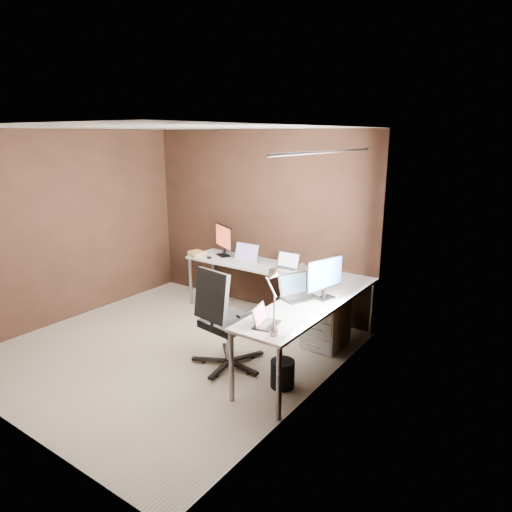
{
  "coord_description": "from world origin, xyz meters",
  "views": [
    {
      "loc": [
        3.61,
        -3.4,
        2.43
      ],
      "look_at": [
        0.56,
        0.95,
        1.01
      ],
      "focal_mm": 32.0,
      "sensor_mm": 36.0,
      "label": 1
    }
  ],
  "objects_px": {
    "laptop_black_big": "(297,292)",
    "book_stack": "(197,254)",
    "desk_lamp": "(272,294)",
    "laptop_silver": "(286,266)",
    "laptop_white": "(244,259)",
    "monitor_right": "(325,276)",
    "wastebasket": "(282,374)",
    "laptop_black_small": "(264,321)",
    "monitor_left": "(224,239)",
    "office_chair": "(226,338)",
    "drawer_pedestal": "(326,321)"
  },
  "relations": [
    {
      "from": "laptop_black_big",
      "to": "book_stack",
      "type": "bearing_deg",
      "value": 96.86
    },
    {
      "from": "desk_lamp",
      "to": "laptop_silver",
      "type": "bearing_deg",
      "value": 104.18
    },
    {
      "from": "laptop_white",
      "to": "desk_lamp",
      "type": "height_order",
      "value": "desk_lamp"
    },
    {
      "from": "monitor_right",
      "to": "laptop_silver",
      "type": "distance_m",
      "value": 1.14
    },
    {
      "from": "book_stack",
      "to": "monitor_right",
      "type": "bearing_deg",
      "value": -12.6
    },
    {
      "from": "laptop_black_big",
      "to": "desk_lamp",
      "type": "bearing_deg",
      "value": -139.4
    },
    {
      "from": "laptop_black_big",
      "to": "wastebasket",
      "type": "height_order",
      "value": "laptop_black_big"
    },
    {
      "from": "laptop_black_small",
      "to": "wastebasket",
      "type": "bearing_deg",
      "value": -25.56
    },
    {
      "from": "wastebasket",
      "to": "laptop_silver",
      "type": "bearing_deg",
      "value": 120.42
    },
    {
      "from": "monitor_left",
      "to": "laptop_silver",
      "type": "height_order",
      "value": "monitor_left"
    },
    {
      "from": "book_stack",
      "to": "office_chair",
      "type": "bearing_deg",
      "value": -39.1
    },
    {
      "from": "drawer_pedestal",
      "to": "desk_lamp",
      "type": "relative_size",
      "value": 1.07
    },
    {
      "from": "monitor_left",
      "to": "monitor_right",
      "type": "xyz_separation_m",
      "value": [
        1.99,
        -0.77,
        0.0
      ]
    },
    {
      "from": "laptop_black_big",
      "to": "drawer_pedestal",
      "type": "bearing_deg",
      "value": 11.63
    },
    {
      "from": "laptop_white",
      "to": "laptop_silver",
      "type": "height_order",
      "value": "laptop_white"
    },
    {
      "from": "laptop_silver",
      "to": "wastebasket",
      "type": "xyz_separation_m",
      "value": [
        0.82,
        -1.4,
        -0.64
      ]
    },
    {
      "from": "book_stack",
      "to": "office_chair",
      "type": "relative_size",
      "value": 0.27
    },
    {
      "from": "monitor_right",
      "to": "laptop_silver",
      "type": "bearing_deg",
      "value": 66.56
    },
    {
      "from": "laptop_white",
      "to": "book_stack",
      "type": "distance_m",
      "value": 0.75
    },
    {
      "from": "monitor_left",
      "to": "desk_lamp",
      "type": "bearing_deg",
      "value": -15.14
    },
    {
      "from": "laptop_black_big",
      "to": "desk_lamp",
      "type": "height_order",
      "value": "desk_lamp"
    },
    {
      "from": "laptop_black_small",
      "to": "office_chair",
      "type": "bearing_deg",
      "value": 56.6
    },
    {
      "from": "laptop_silver",
      "to": "book_stack",
      "type": "relative_size",
      "value": 1.1
    },
    {
      "from": "drawer_pedestal",
      "to": "monitor_left",
      "type": "distance_m",
      "value": 2.02
    },
    {
      "from": "desk_lamp",
      "to": "wastebasket",
      "type": "height_order",
      "value": "desk_lamp"
    },
    {
      "from": "office_chair",
      "to": "laptop_white",
      "type": "bearing_deg",
      "value": 127.36
    },
    {
      "from": "laptop_white",
      "to": "desk_lamp",
      "type": "distance_m",
      "value": 2.31
    },
    {
      "from": "laptop_silver",
      "to": "laptop_black_big",
      "type": "bearing_deg",
      "value": -52.86
    },
    {
      "from": "laptop_white",
      "to": "laptop_black_big",
      "type": "height_order",
      "value": "laptop_black_big"
    },
    {
      "from": "laptop_black_small",
      "to": "book_stack",
      "type": "xyz_separation_m",
      "value": [
        -2.16,
        1.47,
        -0.01
      ]
    },
    {
      "from": "laptop_silver",
      "to": "desk_lamp",
      "type": "xyz_separation_m",
      "value": [
        0.9,
        -1.72,
        0.3
      ]
    },
    {
      "from": "laptop_white",
      "to": "drawer_pedestal",
      "type": "bearing_deg",
      "value": -11.67
    },
    {
      "from": "wastebasket",
      "to": "laptop_white",
      "type": "bearing_deg",
      "value": 137.31
    },
    {
      "from": "monitor_left",
      "to": "office_chair",
      "type": "bearing_deg",
      "value": -23.79
    },
    {
      "from": "book_stack",
      "to": "desk_lamp",
      "type": "height_order",
      "value": "desk_lamp"
    },
    {
      "from": "laptop_silver",
      "to": "office_chair",
      "type": "height_order",
      "value": "office_chair"
    },
    {
      "from": "monitor_left",
      "to": "desk_lamp",
      "type": "relative_size",
      "value": 0.83
    },
    {
      "from": "monitor_left",
      "to": "laptop_white",
      "type": "xyz_separation_m",
      "value": [
        0.45,
        -0.12,
        -0.2
      ]
    },
    {
      "from": "office_chair",
      "to": "monitor_left",
      "type": "bearing_deg",
      "value": 137.31
    },
    {
      "from": "monitor_right",
      "to": "laptop_white",
      "type": "xyz_separation_m",
      "value": [
        -1.55,
        0.65,
        -0.2
      ]
    },
    {
      "from": "monitor_right",
      "to": "laptop_white",
      "type": "distance_m",
      "value": 1.69
    },
    {
      "from": "laptop_silver",
      "to": "office_chair",
      "type": "bearing_deg",
      "value": -86.15
    },
    {
      "from": "monitor_right",
      "to": "desk_lamp",
      "type": "bearing_deg",
      "value": -165.61
    },
    {
      "from": "book_stack",
      "to": "laptop_black_small",
      "type": "bearing_deg",
      "value": -34.26
    },
    {
      "from": "laptop_black_small",
      "to": "office_chair",
      "type": "xyz_separation_m",
      "value": [
        -0.66,
        0.25,
        -0.45
      ]
    },
    {
      "from": "laptop_black_big",
      "to": "laptop_white",
      "type": "bearing_deg",
      "value": 83.3
    },
    {
      "from": "drawer_pedestal",
      "to": "book_stack",
      "type": "xyz_separation_m",
      "value": [
        -2.15,
        0.15,
        0.47
      ]
    },
    {
      "from": "laptop_black_big",
      "to": "office_chair",
      "type": "distance_m",
      "value": 0.9
    },
    {
      "from": "monitor_left",
      "to": "monitor_right",
      "type": "distance_m",
      "value": 2.14
    },
    {
      "from": "laptop_black_big",
      "to": "office_chair",
      "type": "relative_size",
      "value": 0.41
    }
  ]
}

